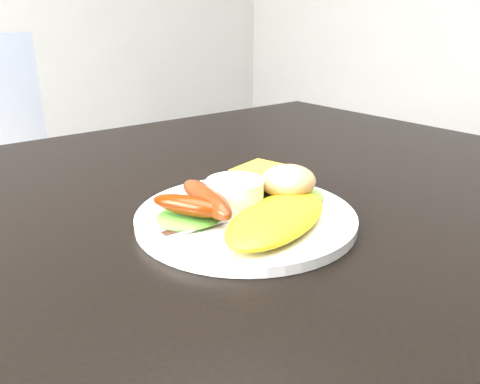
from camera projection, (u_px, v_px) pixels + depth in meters
name	position (u px, v px, depth m)	size (l,w,h in m)	color
dining_table	(184.00, 209.00, 0.59)	(1.20, 0.80, 0.04)	black
dining_chair	(9.00, 193.00, 1.44)	(0.39, 0.39, 0.05)	tan
person	(11.00, 130.00, 1.04)	(0.52, 0.35, 1.44)	navy
plate	(246.00, 217.00, 0.51)	(0.24, 0.24, 0.01)	white
lettuce_left	(191.00, 216.00, 0.48)	(0.07, 0.07, 0.01)	#3C8216
lettuce_right	(290.00, 197.00, 0.54)	(0.08, 0.07, 0.01)	#53851D
omelette	(277.00, 218.00, 0.46)	(0.16, 0.07, 0.02)	yellow
sausage_a	(188.00, 206.00, 0.47)	(0.02, 0.08, 0.02)	#601906
sausage_b	(206.00, 199.00, 0.48)	(0.03, 0.11, 0.03)	#611D04
ramekin	(235.00, 196.00, 0.50)	(0.06, 0.06, 0.04)	white
toast_a	(243.00, 187.00, 0.56)	(0.06, 0.06, 0.01)	#916120
toast_b	(264.00, 175.00, 0.56)	(0.07, 0.07, 0.01)	brown
potato_salad	(288.00, 181.00, 0.53)	(0.07, 0.06, 0.04)	#C6C083
fork	(227.00, 218.00, 0.48)	(0.15, 0.01, 0.00)	#ADAFB7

